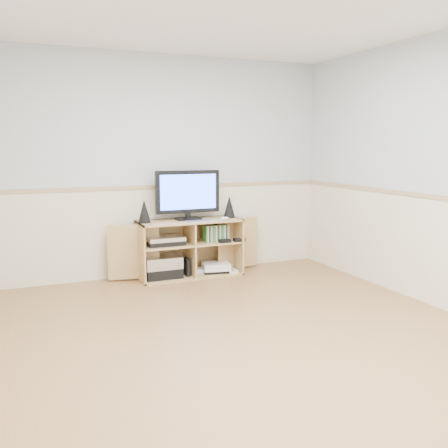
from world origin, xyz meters
The scene contains 11 objects.
room centered at (-0.06, 0.12, 1.22)m, with size 4.04×4.54×2.54m.
media_cabinet centered at (0.24, 2.05, 0.33)m, with size 1.84×0.44×0.65m.
monitor centered at (0.24, 2.05, 0.95)m, with size 0.75×0.18×0.56m.
speaker_left centered at (-0.27, 2.02, 0.78)m, with size 0.14×0.14×0.26m, color black.
speaker_right centered at (0.75, 2.02, 0.78)m, with size 0.14×0.14×0.26m, color black.
keyboard centered at (0.32, 1.86, 0.66)m, with size 0.31×0.12×0.01m, color silver.
mouse centered at (0.62, 1.86, 0.67)m, with size 0.10×0.06×0.04m, color white.
av_components centered at (-0.07, 2.00, 0.22)m, with size 0.50×0.30×0.47m.
game_consoles centered at (0.55, 1.99, 0.07)m, with size 0.46×0.31×0.11m.
game_cases centered at (0.56, 1.98, 0.48)m, with size 0.28×0.14×0.19m, color #3F8C3F.
wall_outlet centered at (1.00, 2.23, 0.60)m, with size 0.12×0.03×0.12m, color white.
Camera 1 is at (-1.60, -3.30, 1.49)m, focal length 40.00 mm.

